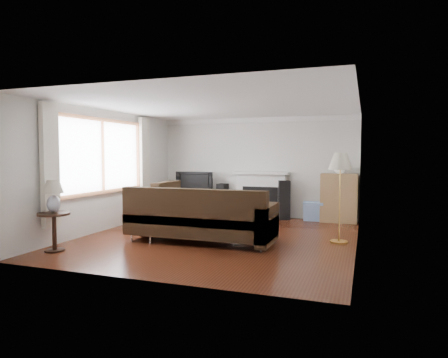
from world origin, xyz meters
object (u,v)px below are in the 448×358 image
(bookshelf, at_px, (339,198))
(sectional_sofa, at_px, (201,216))
(floor_lamp, at_px, (340,198))
(coffee_table, at_px, (224,215))
(tv_stand, at_px, (196,204))
(side_table, at_px, (54,232))

(bookshelf, distance_m, sectional_sofa, 3.71)
(bookshelf, xyz_separation_m, floor_lamp, (0.15, -2.22, 0.24))
(coffee_table, bearing_deg, tv_stand, 125.32)
(coffee_table, distance_m, side_table, 3.64)
(floor_lamp, bearing_deg, coffee_table, 159.95)
(tv_stand, bearing_deg, side_table, -97.71)
(tv_stand, relative_size, bookshelf, 0.96)
(tv_stand, xyz_separation_m, sectional_sofa, (1.38, -2.93, 0.19))
(tv_stand, xyz_separation_m, floor_lamp, (3.75, -2.17, 0.54))
(coffee_table, xyz_separation_m, floor_lamp, (2.52, -0.92, 0.58))
(bookshelf, relative_size, sectional_sofa, 0.39)
(side_table, bearing_deg, tv_stand, 82.29)
(tv_stand, height_order, side_table, side_table)
(bookshelf, distance_m, side_table, 6.12)
(coffee_table, distance_m, floor_lamp, 2.74)
(floor_lamp, bearing_deg, sectional_sofa, -162.41)
(bookshelf, distance_m, floor_lamp, 2.24)
(bookshelf, bearing_deg, side_table, -133.30)
(bookshelf, xyz_separation_m, sectional_sofa, (-2.22, -2.97, -0.10))
(tv_stand, relative_size, sectional_sofa, 0.38)
(bookshelf, relative_size, floor_lamp, 0.70)
(side_table, bearing_deg, floor_lamp, 27.16)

